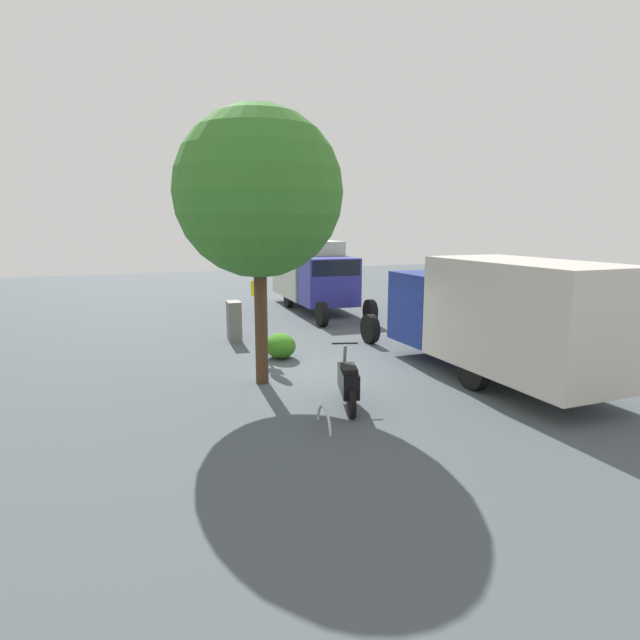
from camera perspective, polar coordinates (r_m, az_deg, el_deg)
ground_plane at (r=13.34m, az=0.49°, el=-5.44°), size 60.00×60.00×0.00m
box_truck_near at (r=12.95m, az=18.43°, el=0.78°), size 8.12×2.20×2.87m
box_truck_far at (r=22.90m, az=-0.81°, el=5.31°), size 7.74×2.66×2.93m
motorcycle at (r=10.57m, az=3.09°, el=-6.79°), size 1.76×0.78×1.20m
stop_sign at (r=14.99m, az=-6.77°, el=3.65°), size 0.71×0.33×2.86m
street_tree at (r=11.84m, az=-6.72°, el=13.56°), size 3.73×3.73×6.19m
utility_cabinet at (r=16.79m, az=-9.35°, el=-0.10°), size 0.73×0.47×1.25m
bike_rack_hoop at (r=9.70m, az=0.45°, el=-11.65°), size 0.85×0.15×0.85m
shrub_near_sign at (r=14.47m, az=-4.35°, el=-2.80°), size 1.01×0.83×0.69m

